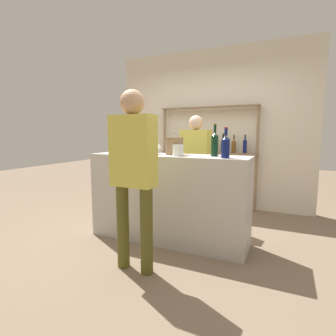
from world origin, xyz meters
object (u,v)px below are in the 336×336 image
(counter_bottle_0, at_px, (123,144))
(wine_glass, at_px, (159,146))
(cork_jar, at_px, (178,150))
(server_behind_counter, at_px, (195,161))
(customer_center, at_px, (133,166))
(counter_bottle_3, at_px, (226,146))
(counter_bottle_1, at_px, (141,143))
(counter_bottle_2, at_px, (115,143))
(counter_bottle_4, at_px, (215,144))
(ice_bucket, at_px, (174,146))

(counter_bottle_0, relative_size, wine_glass, 2.25)
(counter_bottle_0, xyz_separation_m, cork_jar, (0.85, -0.16, -0.05))
(server_behind_counter, height_order, customer_center, customer_center)
(wine_glass, relative_size, cork_jar, 1.05)
(counter_bottle_0, relative_size, server_behind_counter, 0.19)
(cork_jar, relative_size, server_behind_counter, 0.08)
(counter_bottle_3, bearing_deg, counter_bottle_1, 167.60)
(counter_bottle_2, height_order, customer_center, customer_center)
(counter_bottle_1, xyz_separation_m, server_behind_counter, (0.52, 0.69, -0.27))
(server_behind_counter, bearing_deg, customer_center, 5.61)
(counter_bottle_4, bearing_deg, counter_bottle_1, 175.08)
(counter_bottle_4, height_order, ice_bucket, counter_bottle_4)
(counter_bottle_1, distance_m, wine_glass, 0.36)
(ice_bucket, relative_size, server_behind_counter, 0.14)
(counter_bottle_0, relative_size, counter_bottle_4, 0.84)
(counter_bottle_3, xyz_separation_m, counter_bottle_4, (-0.16, 0.17, 0.02))
(counter_bottle_0, bearing_deg, counter_bottle_2, -109.03)
(counter_bottle_1, bearing_deg, cork_jar, -19.70)
(wine_glass, xyz_separation_m, customer_center, (0.13, -0.78, -0.15))
(server_behind_counter, relative_size, customer_center, 0.92)
(counter_bottle_1, distance_m, server_behind_counter, 0.90)
(counter_bottle_1, xyz_separation_m, counter_bottle_4, (1.01, -0.09, 0.02))
(counter_bottle_2, bearing_deg, counter_bottle_3, -2.72)
(counter_bottle_1, distance_m, cork_jar, 0.66)
(ice_bucket, bearing_deg, counter_bottle_4, -4.07)
(counter_bottle_4, relative_size, ice_bucket, 1.63)
(cork_jar, bearing_deg, counter_bottle_2, 177.86)
(wine_glass, distance_m, cork_jar, 0.30)
(counter_bottle_3, distance_m, customer_center, 0.98)
(cork_jar, bearing_deg, counter_bottle_3, -3.67)
(counter_bottle_4, bearing_deg, counter_bottle_2, -175.49)
(wine_glass, relative_size, server_behind_counter, 0.09)
(counter_bottle_1, height_order, counter_bottle_4, counter_bottle_4)
(ice_bucket, bearing_deg, counter_bottle_3, -17.17)
(customer_center, bearing_deg, ice_bucket, -0.33)
(counter_bottle_0, distance_m, cork_jar, 0.87)
(counter_bottle_2, xyz_separation_m, counter_bottle_4, (1.29, 0.10, 0.01))
(counter_bottle_0, relative_size, ice_bucket, 1.36)
(server_behind_counter, bearing_deg, counter_bottle_2, -34.79)
(counter_bottle_4, bearing_deg, server_behind_counter, 122.20)
(counter_bottle_0, distance_m, customer_center, 1.12)
(counter_bottle_0, xyz_separation_m, counter_bottle_3, (1.40, -0.20, 0.01))
(counter_bottle_4, bearing_deg, wine_glass, -175.35)
(counter_bottle_3, bearing_deg, counter_bottle_2, 177.28)
(counter_bottle_2, relative_size, server_behind_counter, 0.22)
(counter_bottle_4, distance_m, cork_jar, 0.42)
(customer_center, bearing_deg, counter_bottle_4, -31.02)
(counter_bottle_0, height_order, counter_bottle_3, counter_bottle_3)
(server_behind_counter, bearing_deg, cork_jar, 13.79)
(counter_bottle_4, distance_m, server_behind_counter, 0.96)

